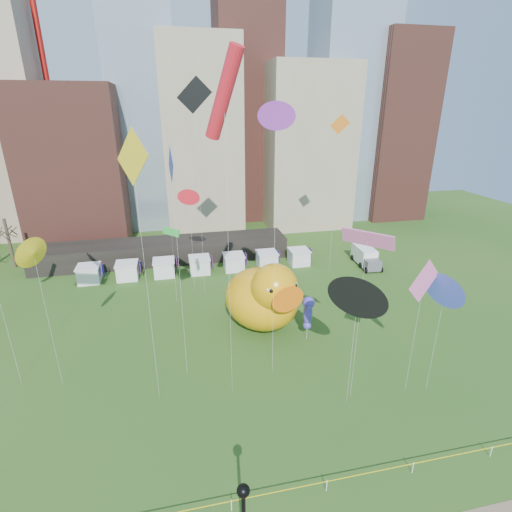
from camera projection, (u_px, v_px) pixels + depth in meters
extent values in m
plane|color=#244F18|center=(232.00, 511.00, 22.93)|extent=(160.00, 160.00, 0.00)
cube|color=gray|center=(0.00, 116.00, 65.84)|extent=(14.00, 12.00, 42.00)
cube|color=brown|center=(75.00, 166.00, 65.65)|extent=(16.00, 14.00, 26.00)
cube|color=#8C9EB2|center=(141.00, 77.00, 70.07)|extent=(12.00, 12.00, 55.00)
cube|color=gray|center=(201.00, 138.00, 72.22)|extent=(14.00, 14.00, 34.00)
cube|color=brown|center=(246.00, 42.00, 73.51)|extent=(12.00, 12.00, 68.00)
cube|color=gray|center=(305.00, 148.00, 75.09)|extent=(16.00, 14.00, 30.00)
cube|color=#8C9EB2|center=(348.00, 99.00, 77.46)|extent=(14.00, 12.00, 48.00)
cube|color=brown|center=(394.00, 130.00, 79.79)|extent=(12.00, 12.00, 36.00)
cylinder|color=red|center=(33.00, 5.00, 63.10)|extent=(1.00, 1.00, 76.00)
cylinder|color=red|center=(330.00, 20.00, 73.42)|extent=(1.00, 1.00, 76.00)
cube|color=black|center=(164.00, 251.00, 59.81)|extent=(38.00, 6.00, 3.20)
cube|color=white|center=(89.00, 274.00, 52.54)|extent=(2.80, 2.80, 2.20)
cube|color=red|center=(103.00, 270.00, 52.72)|extent=(0.08, 1.40, 1.60)
cube|color=white|center=(127.00, 271.00, 53.53)|extent=(2.80, 2.80, 2.20)
cube|color=red|center=(140.00, 267.00, 53.71)|extent=(0.08, 1.40, 1.60)
cube|color=white|center=(164.00, 268.00, 54.52)|extent=(2.80, 2.80, 2.20)
cube|color=red|center=(177.00, 264.00, 54.70)|extent=(0.08, 1.40, 1.60)
cube|color=white|center=(200.00, 265.00, 55.52)|extent=(2.80, 2.80, 2.20)
cube|color=red|center=(212.00, 261.00, 55.69)|extent=(0.08, 1.40, 1.60)
cube|color=white|center=(234.00, 263.00, 56.51)|extent=(2.80, 2.80, 2.20)
cube|color=red|center=(246.00, 259.00, 56.69)|extent=(0.08, 1.40, 1.60)
cube|color=white|center=(267.00, 260.00, 57.50)|extent=(2.80, 2.80, 2.20)
cube|color=red|center=(279.00, 256.00, 57.68)|extent=(0.08, 1.40, 1.60)
cube|color=white|center=(299.00, 257.00, 58.49)|extent=(2.80, 2.80, 2.20)
cube|color=red|center=(310.00, 253.00, 58.67)|extent=(0.08, 1.40, 1.60)
cylinder|color=#382B21|center=(10.00, 243.00, 56.48)|extent=(0.44, 0.44, 7.50)
cylinder|color=white|center=(231.00, 505.00, 22.77)|extent=(0.06, 0.06, 0.90)
cylinder|color=white|center=(327.00, 486.00, 23.96)|extent=(0.06, 0.06, 0.90)
cylinder|color=white|center=(413.00, 468.00, 25.15)|extent=(0.06, 0.06, 0.90)
cylinder|color=white|center=(491.00, 451.00, 26.34)|extent=(0.06, 0.06, 0.90)
cube|color=yellow|center=(231.00, 501.00, 22.64)|extent=(50.00, 0.02, 0.07)
ellipsoid|color=orange|center=(261.00, 298.00, 41.54)|extent=(9.67, 10.64, 6.35)
ellipsoid|color=orange|center=(247.00, 287.00, 44.53)|extent=(2.44, 2.11, 2.57)
sphere|color=orange|center=(275.00, 287.00, 38.25)|extent=(5.80, 5.80, 4.77)
cone|color=orange|center=(285.00, 297.00, 36.61)|extent=(3.07, 2.73, 2.63)
sphere|color=white|center=(269.00, 289.00, 36.38)|extent=(0.86, 0.86, 0.86)
sphere|color=white|center=(293.00, 284.00, 37.47)|extent=(0.86, 0.86, 0.86)
sphere|color=black|center=(271.00, 291.00, 36.04)|extent=(0.43, 0.43, 0.43)
sphere|color=black|center=(295.00, 286.00, 37.13)|extent=(0.43, 0.43, 0.43)
ellipsoid|color=white|center=(364.00, 299.00, 45.74)|extent=(4.00, 4.24, 2.36)
ellipsoid|color=white|center=(355.00, 295.00, 46.73)|extent=(0.97, 0.88, 0.96)
sphere|color=white|center=(372.00, 295.00, 44.61)|extent=(2.35, 2.35, 1.77)
cone|color=orange|center=(377.00, 298.00, 44.07)|extent=(1.22, 1.13, 0.98)
sphere|color=white|center=(373.00, 296.00, 43.89)|extent=(0.32, 0.32, 0.32)
sphere|color=white|center=(378.00, 293.00, 44.43)|extent=(0.32, 0.32, 0.32)
sphere|color=black|center=(374.00, 296.00, 43.77)|extent=(0.16, 0.16, 0.16)
sphere|color=black|center=(380.00, 294.00, 44.32)|extent=(0.16, 0.16, 0.16)
cylinder|color=silver|center=(251.00, 309.00, 41.65)|extent=(0.03, 0.03, 4.01)
ellipsoid|color=green|center=(251.00, 293.00, 40.93)|extent=(1.11, 0.95, 2.57)
sphere|color=green|center=(251.00, 282.00, 40.29)|extent=(1.47, 1.47, 1.31)
cone|color=green|center=(252.00, 284.00, 39.78)|extent=(0.56, 0.87, 0.46)
sphere|color=green|center=(251.00, 305.00, 41.50)|extent=(0.92, 0.92, 0.92)
cylinder|color=silver|center=(307.00, 326.00, 39.33)|extent=(0.03, 0.03, 3.02)
ellipsoid|color=#4C40C0|center=(308.00, 313.00, 38.78)|extent=(1.13, 1.01, 2.42)
sphere|color=#4C40C0|center=(309.00, 303.00, 38.17)|extent=(1.53, 1.53, 1.23)
cone|color=#4C40C0|center=(311.00, 306.00, 37.69)|extent=(0.63, 0.86, 0.43)
sphere|color=#4C40C0|center=(307.00, 325.00, 39.33)|extent=(0.86, 0.86, 0.86)
sphere|color=black|center=(243.00, 491.00, 17.98)|extent=(0.64, 0.64, 0.64)
cone|color=black|center=(243.00, 486.00, 17.86)|extent=(0.23, 0.23, 0.29)
cube|color=white|center=(364.00, 254.00, 58.61)|extent=(2.61, 4.93, 2.39)
cube|color=#595960|center=(372.00, 265.00, 55.96)|extent=(2.31, 1.87, 1.53)
cylinder|color=black|center=(360.00, 265.00, 57.24)|extent=(0.30, 0.88, 0.86)
cylinder|color=black|center=(376.00, 265.00, 57.57)|extent=(0.30, 0.88, 0.86)
cylinder|color=black|center=(352.00, 258.00, 60.24)|extent=(0.30, 0.88, 0.86)
cylinder|color=black|center=(367.00, 257.00, 60.56)|extent=(0.30, 0.88, 0.86)
cylinder|color=silver|center=(229.00, 264.00, 28.45)|extent=(0.02, 0.02, 23.23)
cylinder|color=red|center=(224.00, 94.00, 24.24)|extent=(2.79, 3.27, 5.71)
cylinder|color=silver|center=(358.00, 324.00, 29.59)|extent=(0.02, 0.02, 13.80)
cube|color=pink|center=(368.00, 239.00, 27.09)|extent=(2.90, 3.22, 1.16)
cylinder|color=silver|center=(352.00, 352.00, 29.66)|extent=(0.02, 0.02, 9.61)
cone|color=black|center=(358.00, 297.00, 27.92)|extent=(2.32, 2.62, 3.11)
cylinder|color=silver|center=(174.00, 268.00, 45.81)|extent=(0.02, 0.02, 9.07)
cube|color=green|center=(171.00, 232.00, 44.17)|extent=(2.05, 2.31, 0.83)
cylinder|color=silver|center=(148.00, 292.00, 28.42)|extent=(0.02, 0.02, 19.42)
cube|color=yellow|center=(132.00, 157.00, 24.90)|extent=(2.25, 3.10, 3.80)
cylinder|color=silver|center=(435.00, 342.00, 31.19)|extent=(0.02, 0.02, 9.34)
cone|color=blue|center=(446.00, 290.00, 29.50)|extent=(0.81, 2.53, 2.52)
cylinder|color=silver|center=(274.00, 260.00, 31.06)|extent=(0.02, 0.02, 21.88)
cone|color=purple|center=(277.00, 116.00, 27.10)|extent=(1.68, 1.48, 1.99)
cylinder|color=silver|center=(192.00, 246.00, 48.12)|extent=(0.02, 0.02, 12.43)
cone|color=red|center=(189.00, 197.00, 45.87)|extent=(1.84, 1.00, 1.91)
cylinder|color=silver|center=(414.00, 338.00, 31.03)|extent=(0.02, 0.02, 10.11)
cube|color=pink|center=(424.00, 281.00, 29.20)|extent=(3.28, 1.20, 3.47)
cylinder|color=silver|center=(200.00, 203.00, 45.55)|extent=(0.02, 0.02, 23.67)
cube|color=black|center=(194.00, 95.00, 41.27)|extent=(3.81, 0.61, 3.85)
cylinder|color=silver|center=(49.00, 323.00, 31.25)|extent=(0.02, 0.02, 12.21)
cone|color=yellow|center=(33.00, 252.00, 29.04)|extent=(1.11, 2.11, 2.18)
cylinder|color=silver|center=(180.00, 281.00, 31.16)|extent=(0.02, 0.02, 18.56)
cube|color=blue|center=(171.00, 165.00, 27.80)|extent=(0.35, 2.72, 2.74)
cylinder|color=silver|center=(334.00, 203.00, 52.83)|extent=(0.02, 0.02, 20.39)
cube|color=orange|center=(340.00, 124.00, 49.14)|extent=(2.22, 1.29, 2.55)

